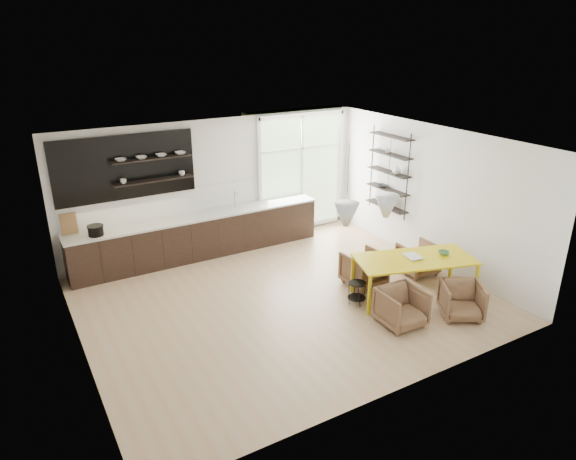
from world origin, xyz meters
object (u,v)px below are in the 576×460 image
(armchair_back_right, at_px, (418,258))
(wire_stool, at_px, (357,290))
(armchair_back_left, at_px, (364,268))
(armchair_front_left, at_px, (401,307))
(dining_table, at_px, (415,261))
(armchair_front_right, at_px, (462,301))

(armchair_back_right, xyz_separation_m, wire_stool, (-1.84, -0.40, -0.05))
(armchair_back_right, height_order, wire_stool, armchair_back_right)
(armchair_back_left, height_order, armchair_front_left, armchair_back_left)
(armchair_back_left, xyz_separation_m, armchair_front_left, (-0.38, -1.49, -0.01))
(armchair_front_left, bearing_deg, armchair_back_left, 77.88)
(dining_table, relative_size, armchair_front_right, 3.41)
(armchair_back_left, distance_m, wire_stool, 0.80)
(armchair_front_left, bearing_deg, wire_stool, 104.10)
(armchair_back_left, height_order, armchair_back_right, armchair_back_left)
(armchair_front_left, xyz_separation_m, armchair_front_right, (1.07, -0.33, -0.01))
(dining_table, distance_m, wire_stool, 1.18)
(armchair_back_left, xyz_separation_m, armchair_front_right, (0.69, -1.82, -0.02))
(dining_table, bearing_deg, armchair_front_right, -59.39)
(armchair_front_left, height_order, wire_stool, armchair_front_left)
(dining_table, height_order, armchair_back_left, dining_table)
(dining_table, height_order, armchair_front_right, dining_table)
(wire_stool, bearing_deg, armchair_back_right, 12.21)
(dining_table, height_order, armchair_back_right, dining_table)
(dining_table, relative_size, armchair_front_left, 3.27)
(armchair_back_right, relative_size, armchair_front_left, 0.98)
(armchair_back_right, bearing_deg, dining_table, 43.60)
(dining_table, height_order, wire_stool, dining_table)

